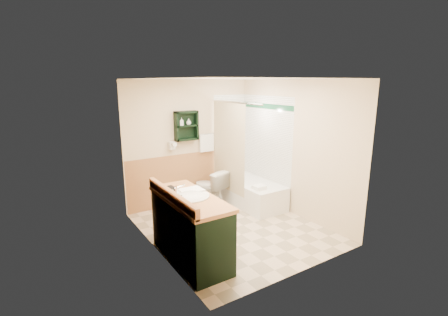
# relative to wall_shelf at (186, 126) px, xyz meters

# --- Properties ---
(floor) EXTENTS (3.00, 3.00, 0.00)m
(floor) POSITION_rel_wall_shelf_xyz_m (0.10, -1.41, -1.55)
(floor) COLOR beige
(floor) RESTS_ON ground
(back_wall) EXTENTS (2.60, 0.04, 2.40)m
(back_wall) POSITION_rel_wall_shelf_xyz_m (0.10, 0.11, -0.35)
(back_wall) COLOR beige
(back_wall) RESTS_ON ground
(left_wall) EXTENTS (0.04, 3.00, 2.40)m
(left_wall) POSITION_rel_wall_shelf_xyz_m (-1.22, -1.41, -0.35)
(left_wall) COLOR beige
(left_wall) RESTS_ON ground
(right_wall) EXTENTS (0.04, 3.00, 2.40)m
(right_wall) POSITION_rel_wall_shelf_xyz_m (1.42, -1.41, -0.35)
(right_wall) COLOR beige
(right_wall) RESTS_ON ground
(ceiling) EXTENTS (2.60, 3.00, 0.04)m
(ceiling) POSITION_rel_wall_shelf_xyz_m (0.10, -1.41, 0.87)
(ceiling) COLOR white
(ceiling) RESTS_ON back_wall
(wainscot_left) EXTENTS (2.98, 2.98, 1.00)m
(wainscot_left) POSITION_rel_wall_shelf_xyz_m (-1.19, -1.41, -1.05)
(wainscot_left) COLOR tan
(wainscot_left) RESTS_ON left_wall
(wainscot_back) EXTENTS (2.58, 2.58, 1.00)m
(wainscot_back) POSITION_rel_wall_shelf_xyz_m (0.10, 0.08, -1.05)
(wainscot_back) COLOR tan
(wainscot_back) RESTS_ON back_wall
(mirror_frame) EXTENTS (1.30, 1.30, 1.00)m
(mirror_frame) POSITION_rel_wall_shelf_xyz_m (-1.17, -1.96, -0.05)
(mirror_frame) COLOR olive
(mirror_frame) RESTS_ON left_wall
(mirror_glass) EXTENTS (1.20, 1.20, 0.90)m
(mirror_glass) POSITION_rel_wall_shelf_xyz_m (-1.17, -1.96, -0.05)
(mirror_glass) COLOR white
(mirror_glass) RESTS_ON left_wall
(tile_right) EXTENTS (1.50, 1.50, 2.10)m
(tile_right) POSITION_rel_wall_shelf_xyz_m (1.38, -0.66, -0.50)
(tile_right) COLOR white
(tile_right) RESTS_ON right_wall
(tile_back) EXTENTS (0.95, 0.95, 2.10)m
(tile_back) POSITION_rel_wall_shelf_xyz_m (1.13, 0.07, -0.50)
(tile_back) COLOR white
(tile_back) RESTS_ON back_wall
(tile_accent) EXTENTS (1.50, 1.50, 0.10)m
(tile_accent) POSITION_rel_wall_shelf_xyz_m (1.37, -0.66, 0.35)
(tile_accent) COLOR #154B2E
(tile_accent) RESTS_ON right_wall
(wall_shelf) EXTENTS (0.45, 0.15, 0.55)m
(wall_shelf) POSITION_rel_wall_shelf_xyz_m (0.00, 0.00, 0.00)
(wall_shelf) COLOR black
(wall_shelf) RESTS_ON back_wall
(hair_dryer) EXTENTS (0.10, 0.24, 0.18)m
(hair_dryer) POSITION_rel_wall_shelf_xyz_m (-0.30, 0.02, -0.35)
(hair_dryer) COLOR white
(hair_dryer) RESTS_ON back_wall
(towel_bar) EXTENTS (0.40, 0.06, 0.40)m
(towel_bar) POSITION_rel_wall_shelf_xyz_m (0.45, 0.04, -0.20)
(towel_bar) COLOR white
(towel_bar) RESTS_ON back_wall
(curtain_rod) EXTENTS (0.03, 1.60, 0.03)m
(curtain_rod) POSITION_rel_wall_shelf_xyz_m (0.63, -0.66, 0.45)
(curtain_rod) COLOR silver
(curtain_rod) RESTS_ON back_wall
(shower_curtain) EXTENTS (1.05, 1.05, 1.70)m
(shower_curtain) POSITION_rel_wall_shelf_xyz_m (0.63, -0.48, -0.40)
(shower_curtain) COLOR beige
(shower_curtain) RESTS_ON curtain_rod
(vanity) EXTENTS (0.59, 1.41, 0.90)m
(vanity) POSITION_rel_wall_shelf_xyz_m (-0.89, -1.87, -1.10)
(vanity) COLOR black
(vanity) RESTS_ON ground
(bathtub) EXTENTS (0.70, 1.50, 0.47)m
(bathtub) POSITION_rel_wall_shelf_xyz_m (1.03, -0.66, -1.32)
(bathtub) COLOR white
(bathtub) RESTS_ON ground
(toilet) EXTENTS (0.58, 0.80, 0.70)m
(toilet) POSITION_rel_wall_shelf_xyz_m (0.32, -0.29, -1.20)
(toilet) COLOR white
(toilet) RESTS_ON ground
(counter_towel) EXTENTS (0.31, 0.24, 0.04)m
(counter_towel) POSITION_rel_wall_shelf_xyz_m (-0.80, -1.72, -0.63)
(counter_towel) COLOR white
(counter_towel) RESTS_ON vanity
(vanity_book) EXTENTS (0.16, 0.05, 0.21)m
(vanity_book) POSITION_rel_wall_shelf_xyz_m (-1.06, -1.46, -0.55)
(vanity_book) COLOR black
(vanity_book) RESTS_ON vanity
(tub_towel) EXTENTS (0.21, 0.18, 0.07)m
(tub_towel) POSITION_rel_wall_shelf_xyz_m (0.86, -1.14, -1.05)
(tub_towel) COLOR white
(tub_towel) RESTS_ON bathtub
(soap_bottle_a) EXTENTS (0.11, 0.16, 0.07)m
(soap_bottle_a) POSITION_rel_wall_shelf_xyz_m (-0.10, -0.01, 0.05)
(soap_bottle_a) COLOR white
(soap_bottle_a) RESTS_ON wall_shelf
(soap_bottle_b) EXTENTS (0.10, 0.12, 0.09)m
(soap_bottle_b) POSITION_rel_wall_shelf_xyz_m (0.05, -0.01, 0.06)
(soap_bottle_b) COLOR white
(soap_bottle_b) RESTS_ON wall_shelf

